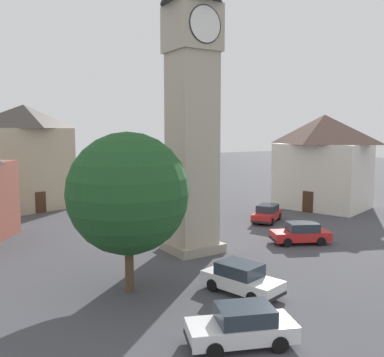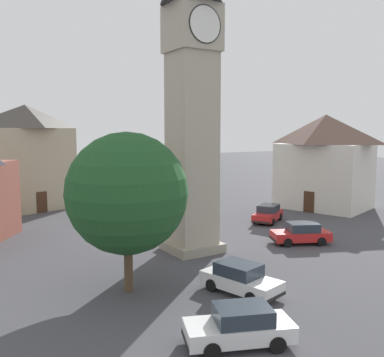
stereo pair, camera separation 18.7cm
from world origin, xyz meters
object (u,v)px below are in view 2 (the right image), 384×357
object	(u,v)px
car_red_corner	(105,211)
car_black_far	(301,233)
pedestrian	(183,205)
building_corner_back	(27,157)
clock_tower	(192,45)
building_terrace_right	(324,161)
car_silver_kerb	(240,326)
car_white_side	(268,213)
tree	(127,193)
car_blue_kerb	(240,278)

from	to	relation	value
car_red_corner	car_black_far	size ratio (longest dim) A/B	0.94
pedestrian	building_corner_back	world-z (taller)	building_corner_back
car_red_corner	clock_tower	bearing A→B (deg)	-83.28
car_red_corner	building_terrace_right	size ratio (longest dim) A/B	0.40
clock_tower	building_terrace_right	size ratio (longest dim) A/B	2.21
car_silver_kerb	pedestrian	bearing A→B (deg)	64.47
car_white_side	building_terrace_right	size ratio (longest dim) A/B	0.42
tree	building_terrace_right	size ratio (longest dim) A/B	0.77
clock_tower	car_black_far	distance (m)	15.14
car_white_side	car_black_far	distance (m)	7.34
building_corner_back	pedestrian	bearing A→B (deg)	-43.70
car_blue_kerb	car_white_side	world-z (taller)	same
car_black_far	car_blue_kerb	bearing A→B (deg)	-152.21
car_silver_kerb	building_corner_back	world-z (taller)	building_corner_back
car_red_corner	building_terrace_right	xyz separation A→B (m)	(21.62, -6.41, 4.21)
car_black_far	building_terrace_right	distance (m)	15.93
clock_tower	car_white_side	world-z (taller)	clock_tower
car_red_corner	pedestrian	world-z (taller)	pedestrian
car_white_side	clock_tower	bearing A→B (deg)	-158.82
building_corner_back	car_red_corner	bearing A→B (deg)	-61.38
car_blue_kerb	building_corner_back	distance (m)	29.99
pedestrian	car_red_corner	bearing A→B (deg)	161.70
car_white_side	building_terrace_right	distance (m)	10.73
car_blue_kerb	building_terrace_right	world-z (taller)	building_terrace_right
car_blue_kerb	car_white_side	distance (m)	17.13
clock_tower	car_silver_kerb	distance (m)	18.14
car_white_side	tree	distance (m)	19.55
car_red_corner	car_black_far	distance (m)	17.79
car_silver_kerb	building_corner_back	xyz separation A→B (m)	(-1.21, 33.33, 4.67)
clock_tower	car_white_side	size ratio (longest dim) A/B	5.27
car_blue_kerb	building_terrace_right	distance (m)	26.43
clock_tower	tree	xyz separation A→B (m)	(-6.57, -4.47, -8.56)
car_white_side	building_terrace_right	world-z (taller)	building_terrace_right
clock_tower	car_black_far	bearing A→B (deg)	-19.37
clock_tower	car_red_corner	bearing A→B (deg)	96.72
car_white_side	car_black_far	xyz separation A→B (m)	(-2.90, -6.74, 0.00)
building_terrace_right	building_corner_back	world-z (taller)	building_corner_back
car_red_corner	car_white_side	bearing A→B (deg)	-35.51
clock_tower	tree	world-z (taller)	clock_tower
car_black_far	building_terrace_right	world-z (taller)	building_terrace_right
tree	building_corner_back	distance (m)	26.06
car_black_far	building_terrace_right	xyz separation A→B (m)	(12.53, 8.88, 4.21)
car_red_corner	tree	distance (m)	18.33
car_blue_kerb	tree	xyz separation A→B (m)	(-4.62, 3.23, 4.26)
clock_tower	car_silver_kerb	size ratio (longest dim) A/B	5.20
building_terrace_right	car_red_corner	bearing A→B (deg)	163.49
car_silver_kerb	car_red_corner	world-z (taller)	same
car_red_corner	building_corner_back	world-z (taller)	building_corner_back
clock_tower	building_corner_back	xyz separation A→B (m)	(-6.38, 21.59, -8.15)
car_silver_kerb	car_white_side	world-z (taller)	same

